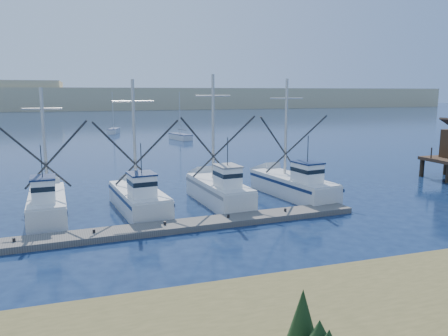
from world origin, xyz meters
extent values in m
plane|color=#0D1A3A|center=(0.00, 0.00, 0.00)|extent=(500.00, 500.00, 0.00)
cube|color=#615D56|center=(-9.02, 6.05, 0.18)|extent=(27.17, 3.32, 0.36)
cube|color=tan|center=(0.00, 210.00, 5.00)|extent=(360.00, 60.00, 10.00)
cube|color=silver|center=(-14.71, 11.02, 0.73)|extent=(2.62, 7.64, 1.47)
cube|color=white|center=(-14.71, 9.09, 2.22)|extent=(1.38, 1.90, 1.50)
cylinder|color=#B7B2A8|center=(-14.71, 12.31, 4.90)|extent=(0.22, 0.22, 6.86)
cube|color=silver|center=(-8.90, 11.03, 0.68)|extent=(3.46, 7.80, 1.37)
cube|color=white|center=(-8.90, 9.09, 2.12)|extent=(1.71, 2.00, 1.50)
cylinder|color=#B7B2A8|center=(-8.90, 12.31, 5.13)|extent=(0.22, 0.22, 7.52)
cube|color=silver|center=(-3.13, 11.16, 0.77)|extent=(2.99, 7.97, 1.55)
cube|color=white|center=(-3.13, 9.16, 2.30)|extent=(1.53, 2.01, 1.50)
cylinder|color=#B7B2A8|center=(-3.13, 12.49, 5.42)|extent=(0.22, 0.22, 7.75)
cube|color=silver|center=(3.01, 11.48, 0.73)|extent=(3.80, 8.74, 1.46)
cube|color=white|center=(3.01, 9.32, 2.21)|extent=(1.77, 2.26, 1.50)
cylinder|color=#B7B2A8|center=(3.01, 12.92, 5.25)|extent=(0.22, 0.22, 7.59)
cube|color=silver|center=(3.74, 54.61, 0.45)|extent=(3.17, 5.60, 0.90)
cylinder|color=#B7B2A8|center=(3.74, 54.91, 4.50)|extent=(0.12, 0.12, 7.20)
cube|color=silver|center=(-6.25, 69.77, 0.45)|extent=(2.70, 4.95, 0.90)
cylinder|color=#B7B2A8|center=(-6.25, 70.07, 4.50)|extent=(0.12, 0.12, 7.20)
camera|label=1|loc=(-12.41, -18.30, 8.01)|focal=35.00mm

